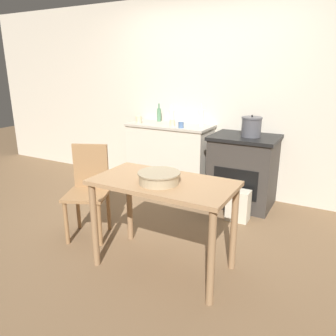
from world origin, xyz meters
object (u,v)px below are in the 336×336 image
stove (243,171)px  bottle_mid_left (201,117)px  chair (89,188)px  cup_center (181,125)px  work_table (163,195)px  stock_pot (251,127)px  flour_sack (238,205)px  mixing_bowl_large (159,177)px  bottle_left (172,115)px  cup_center_right (139,120)px  bottle_far_left (159,114)px  cup_center_left (172,123)px

stove → bottle_mid_left: 0.89m
chair → cup_center: (0.36, 1.36, 0.47)m
work_table → cup_center: bearing=111.4°
stock_pot → bottle_mid_left: size_ratio=0.86×
flour_sack → mixing_bowl_large: 1.45m
bottle_left → stove: bearing=-12.4°
cup_center → bottle_mid_left: bearing=60.3°
cup_center_right → bottle_far_left: bearing=59.4°
stock_pot → chair: bearing=-129.6°
mixing_bowl_large → cup_center: (-0.59, 1.59, 0.13)m
chair → flour_sack: bearing=15.8°
mixing_bowl_large → cup_center_right: cup_center_right is taller
work_table → stock_pot: stock_pot is taller
mixing_bowl_large → bottle_far_left: size_ratio=1.35×
work_table → cup_center_right: 2.05m
work_table → bottle_left: bottle_left is taller
cup_center_left → bottle_far_left: bearing=142.8°
bottle_left → chair: bearing=-90.7°
work_table → bottle_mid_left: size_ratio=3.91×
bottle_left → bottle_mid_left: bottle_mid_left is taller
stove → chair: chair is taller
chair → stove: bearing=28.8°
stock_pot → bottle_mid_left: bearing=167.2°
cup_center → cup_center_right: bearing=175.4°
bottle_far_left → bottle_mid_left: (0.67, -0.06, 0.02)m
cup_center_left → bottle_mid_left: bearing=34.2°
stock_pot → bottle_far_left: 1.39m
bottle_left → cup_center_left: bottle_left is taller
work_table → chair: size_ratio=1.25×
bottle_mid_left → cup_center: bottle_mid_left is taller
flour_sack → cup_center: (-0.89, 0.34, 0.79)m
chair → mixing_bowl_large: chair is taller
flour_sack → bottle_mid_left: 1.29m
chair → bottle_mid_left: bottle_mid_left is taller
cup_center_right → cup_center_left: bearing=0.8°
stock_pot → cup_center_right: 1.54m
bottle_far_left → work_table: bearing=-59.1°
bottle_mid_left → flour_sack: bearing=-39.8°
work_table → stock_pot: 1.70m
chair → cup_center_right: 1.53m
chair → mixing_bowl_large: (0.95, -0.23, 0.34)m
bottle_left → cup_center_left: 0.37m
bottle_far_left → cup_center: bearing=-32.9°
mixing_bowl_large → cup_center_right: (-1.27, 1.64, 0.14)m
bottle_mid_left → stock_pot: bearing=-12.8°
stock_pot → cup_center_right: size_ratio=2.63×
chair → bottle_far_left: size_ratio=3.71×
flour_sack → cup_center: cup_center is taller
bottle_far_left → bottle_left: 0.18m
flour_sack → cup_center: 1.24m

